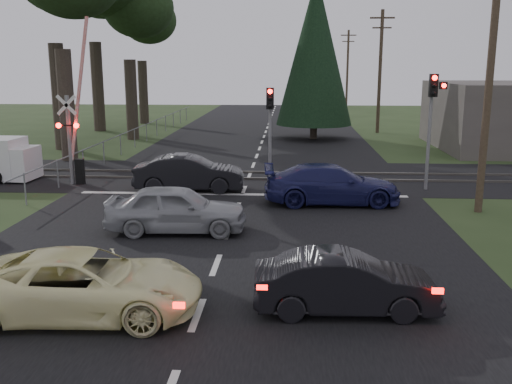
# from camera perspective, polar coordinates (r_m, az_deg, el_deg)

# --- Properties ---
(ground) EXTENTS (120.00, 120.00, 0.00)m
(ground) POSITION_cam_1_polar(r_m,az_deg,el_deg) (14.84, -4.02, -7.32)
(ground) COLOR #293B1A
(ground) RESTS_ON ground
(road) EXTENTS (14.00, 100.00, 0.01)m
(road) POSITION_cam_1_polar(r_m,az_deg,el_deg) (24.43, -1.02, 0.69)
(road) COLOR black
(road) RESTS_ON ground
(rail_corridor) EXTENTS (120.00, 8.00, 0.01)m
(rail_corridor) POSITION_cam_1_polar(r_m,az_deg,el_deg) (26.38, -0.69, 1.59)
(rail_corridor) COLOR black
(rail_corridor) RESTS_ON ground
(stop_line) EXTENTS (13.00, 0.35, 0.00)m
(stop_line) POSITION_cam_1_polar(r_m,az_deg,el_deg) (22.67, -1.37, -0.23)
(stop_line) COLOR silver
(stop_line) RESTS_ON ground
(rail_near) EXTENTS (120.00, 0.12, 0.10)m
(rail_near) POSITION_cam_1_polar(r_m,az_deg,el_deg) (25.59, -0.82, 1.34)
(rail_near) COLOR #59544C
(rail_near) RESTS_ON ground
(rail_far) EXTENTS (120.00, 0.12, 0.10)m
(rail_far) POSITION_cam_1_polar(r_m,az_deg,el_deg) (27.16, -0.57, 2.00)
(rail_far) COLOR #59544C
(rail_far) RESTS_ON ground
(crossing_signal) EXTENTS (1.62, 0.38, 6.96)m
(crossing_signal) POSITION_cam_1_polar(r_m,az_deg,el_deg) (25.49, -17.68, 5.28)
(crossing_signal) COLOR slate
(crossing_signal) RESTS_ON ground
(traffic_signal_right) EXTENTS (0.68, 0.48, 4.70)m
(traffic_signal_right) POSITION_cam_1_polar(r_m,az_deg,el_deg) (24.05, 17.26, 7.91)
(traffic_signal_right) COLOR slate
(traffic_signal_right) RESTS_ON ground
(traffic_signal_center) EXTENTS (0.32, 0.48, 4.10)m
(traffic_signal_center) POSITION_cam_1_polar(r_m,az_deg,el_deg) (24.62, 1.41, 7.38)
(traffic_signal_center) COLOR slate
(traffic_signal_center) RESTS_ON ground
(utility_pole_near) EXTENTS (1.80, 0.26, 9.00)m
(utility_pole_near) POSITION_cam_1_polar(r_m,az_deg,el_deg) (20.91, 22.35, 10.80)
(utility_pole_near) COLOR #4C3D2D
(utility_pole_near) RESTS_ON ground
(utility_pole_mid) EXTENTS (1.80, 0.26, 9.00)m
(utility_pole_mid) POSITION_cam_1_polar(r_m,az_deg,el_deg) (44.33, 12.30, 11.91)
(utility_pole_mid) COLOR #4C3D2D
(utility_pole_mid) RESTS_ON ground
(utility_pole_far) EXTENTS (1.80, 0.26, 9.00)m
(utility_pole_far) POSITION_cam_1_polar(r_m,az_deg,el_deg) (69.15, 9.13, 12.18)
(utility_pole_far) COLOR #4C3D2D
(utility_pole_far) RESTS_ON ground
(euc_tree_e) EXTENTS (6.00, 6.00, 13.20)m
(euc_tree_e) POSITION_cam_1_polar(r_m,az_deg,el_deg) (51.65, -11.54, 17.32)
(euc_tree_e) COLOR #473D33
(euc_tree_e) RESTS_ON ground
(conifer_tree) EXTENTS (5.20, 5.20, 11.00)m
(conifer_tree) POSITION_cam_1_polar(r_m,az_deg,el_deg) (39.87, 5.95, 13.89)
(conifer_tree) COLOR #473D33
(conifer_tree) RESTS_ON ground
(fence_left) EXTENTS (0.10, 36.00, 1.20)m
(fence_left) POSITION_cam_1_polar(r_m,az_deg,el_deg) (37.93, -11.41, 4.71)
(fence_left) COLOR slate
(fence_left) RESTS_ON ground
(cream_coupe) EXTENTS (4.91, 2.45, 1.33)m
(cream_coupe) POSITION_cam_1_polar(r_m,az_deg,el_deg) (12.30, -16.78, -8.82)
(cream_coupe) COLOR #FFF9B6
(cream_coupe) RESTS_ON ground
(dark_hatchback) EXTENTS (3.85, 1.48, 1.25)m
(dark_hatchback) POSITION_cam_1_polar(r_m,az_deg,el_deg) (12.10, 8.94, -9.00)
(dark_hatchback) COLOR black
(dark_hatchback) RESTS_ON ground
(silver_car) EXTENTS (4.37, 1.93, 1.46)m
(silver_car) POSITION_cam_1_polar(r_m,az_deg,el_deg) (17.64, -7.96, -1.68)
(silver_car) COLOR #919498
(silver_car) RESTS_ON ground
(blue_sedan) EXTENTS (5.11, 2.30, 1.45)m
(blue_sedan) POSITION_cam_1_polar(r_m,az_deg,el_deg) (21.24, 7.59, 0.76)
(blue_sedan) COLOR #1A1C4F
(blue_sedan) RESTS_ON ground
(dark_car_far) EXTENTS (4.52, 1.81, 1.46)m
(dark_car_far) POSITION_cam_1_polar(r_m,az_deg,el_deg) (23.36, -6.68, 1.87)
(dark_car_far) COLOR black
(dark_car_far) RESTS_ON ground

